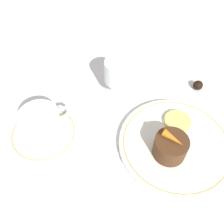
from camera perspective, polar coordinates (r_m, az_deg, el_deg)
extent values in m
plane|color=white|center=(0.60, 12.72, -5.53)|extent=(3.00, 3.00, 0.00)
cylinder|color=white|center=(0.58, 13.67, -6.91)|extent=(0.24, 0.24, 0.01)
torus|color=tan|center=(0.58, 13.78, -6.62)|extent=(0.23, 0.23, 0.00)
cylinder|color=white|center=(0.60, -14.62, -4.61)|extent=(0.15, 0.15, 0.01)
torus|color=tan|center=(0.60, -14.69, -4.40)|extent=(0.14, 0.14, 0.00)
cylinder|color=white|center=(0.57, -15.26, -2.51)|extent=(0.09, 0.09, 0.06)
cylinder|color=#9E7A4C|center=(0.57, -15.35, -2.27)|extent=(0.07, 0.07, 0.05)
torus|color=white|center=(0.58, -10.66, -0.12)|extent=(0.04, 0.01, 0.04)
cube|color=silver|center=(0.58, -10.11, -4.43)|extent=(0.01, 0.09, 0.00)
ellipsoid|color=silver|center=(0.62, -12.03, -0.56)|extent=(0.02, 0.02, 0.00)
cylinder|color=silver|center=(0.66, 1.28, 4.61)|extent=(0.06, 0.06, 0.01)
cylinder|color=silver|center=(0.65, 1.32, 5.84)|extent=(0.01, 0.01, 0.04)
cylinder|color=silver|center=(0.62, 1.39, 8.83)|extent=(0.07, 0.07, 0.06)
cylinder|color=maroon|center=(0.62, 1.38, 8.11)|extent=(0.06, 0.06, 0.03)
cube|color=silver|center=(0.53, 0.03, -15.60)|extent=(0.02, 0.15, 0.01)
cube|color=silver|center=(0.57, -4.88, -7.49)|extent=(0.02, 0.05, 0.01)
cylinder|color=#4C2D19|center=(0.54, 12.59, -7.40)|extent=(0.07, 0.07, 0.05)
cone|color=orange|center=(0.51, 13.19, -5.64)|extent=(0.03, 0.05, 0.02)
cylinder|color=#EFE075|center=(0.60, 14.07, -2.00)|extent=(0.06, 0.06, 0.01)
sphere|color=black|center=(0.70, 18.21, 5.55)|extent=(0.02, 0.02, 0.02)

